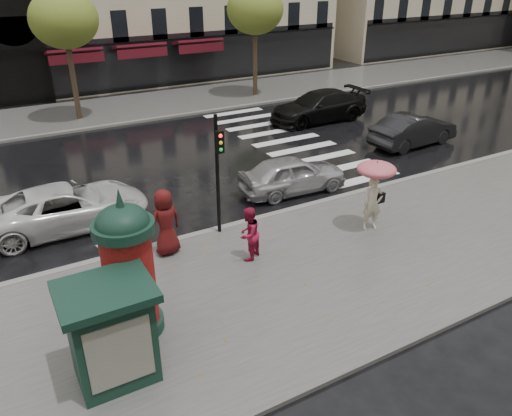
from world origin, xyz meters
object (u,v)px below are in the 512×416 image
woman_red (249,234)px  car_black (319,106)px  man_burgundy (165,222)px  newsstand (111,332)px  car_darkgrey (414,130)px  morris_column (128,266)px  traffic_light (218,164)px  car_white (67,207)px  car_silver (292,174)px  woman_umbrella (375,184)px

woman_red → car_black: size_ratio=0.29×
man_burgundy → newsstand: newsstand is taller
newsstand → car_darkgrey: size_ratio=0.49×
morris_column → car_darkgrey: 16.75m
woman_red → traffic_light: bearing=-121.4°
car_black → newsstand: bearing=-47.4°
car_white → morris_column: bearing=-176.4°
car_silver → car_black: 9.49m
car_black → man_burgundy: bearing=-52.2°
man_burgundy → car_white: size_ratio=0.39×
traffic_light → man_burgundy: bearing=-170.2°
woman_red → traffic_light: (-0.04, 1.80, 1.50)m
man_burgundy → car_white: (-2.15, 3.31, -0.41)m
woman_umbrella → morris_column: bearing=-172.5°
woman_umbrella → man_burgundy: size_ratio=1.17×
newsstand → woman_umbrella: bearing=14.6°
woman_umbrella → man_burgundy: 6.45m
woman_red → traffic_light: 2.34m
traffic_light → newsstand: traffic_light is taller
man_burgundy → car_black: size_ratio=0.36×
car_darkgrey → woman_red: bearing=110.3°
car_silver → newsstand: bearing=130.1°
car_black → car_darkgrey: bearing=16.2°
car_darkgrey → woman_umbrella: bearing=123.1°
morris_column → car_silver: (7.54, 4.90, -1.14)m
car_white → car_black: (14.15, 5.81, 0.09)m
woman_umbrella → newsstand: 9.10m
man_burgundy → car_darkgrey: 14.03m
woman_red → newsstand: size_ratio=0.73×
woman_red → car_black: woman_red is taller
woman_umbrella → car_darkgrey: bearing=36.8°
car_darkgrey → car_black: car_black is taller
woman_red → traffic_light: traffic_light is taller
woman_umbrella → traffic_light: size_ratio=0.61×
woman_umbrella → morris_column: morris_column is taller
newsstand → traffic_light: bearing=44.5°
man_burgundy → car_darkgrey: size_ratio=0.44×
man_burgundy → woman_umbrella: bearing=150.8°
newsstand → car_silver: (8.32, 6.13, -0.55)m
man_burgundy → traffic_light: traffic_light is taller
newsstand → car_black: 19.72m
morris_column → car_silver: morris_column is taller
car_silver → car_black: size_ratio=0.75×
newsstand → car_white: newsstand is taller
woman_umbrella → car_black: size_ratio=0.42×
car_silver → woman_umbrella: bearing=-169.2°
woman_umbrella → car_black: (5.83, 10.92, -0.85)m
morris_column → car_black: morris_column is taller
car_white → woman_red: bearing=-138.8°
car_darkgrey → traffic_light: bearing=102.5°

